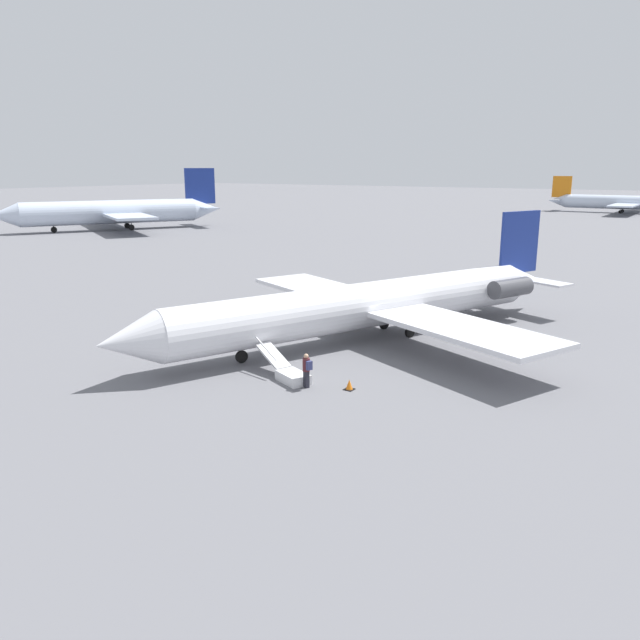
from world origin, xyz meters
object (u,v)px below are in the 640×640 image
(airplane_main, at_px, (378,303))
(airplane_far_center, at_px, (634,203))
(airplane_far_left, at_px, (116,212))
(passenger, at_px, (307,368))
(boarding_stairs, at_px, (289,373))

(airplane_main, bearing_deg, airplane_far_center, -156.54)
(airplane_far_left, bearing_deg, airplane_main, 90.49)
(airplane_main, bearing_deg, passenger, 31.40)
(airplane_far_center, distance_m, airplane_far_left, 116.43)
(passenger, bearing_deg, airplane_far_left, -10.71)
(airplane_main, relative_size, passenger, 18.43)
(airplane_far_left, xyz_separation_m, passenger, (47.46, 73.40, -2.13))
(boarding_stairs, height_order, passenger, boarding_stairs)
(airplane_main, xyz_separation_m, passenger, (10.30, 1.67, -1.23))
(airplane_far_center, height_order, boarding_stairs, airplane_far_center)
(boarding_stairs, xyz_separation_m, passenger, (0.44, 1.42, 0.62))
(airplane_main, distance_m, boarding_stairs, 10.04)
(passenger, bearing_deg, airplane_main, -58.60)
(airplane_far_center, bearing_deg, boarding_stairs, -88.54)
(airplane_far_center, height_order, airplane_far_left, airplane_far_left)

